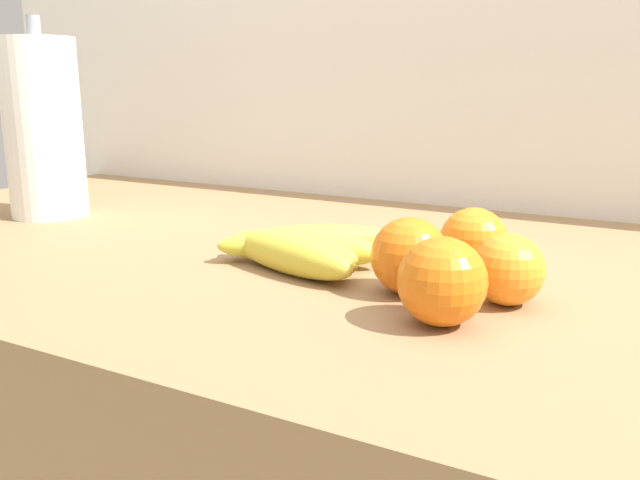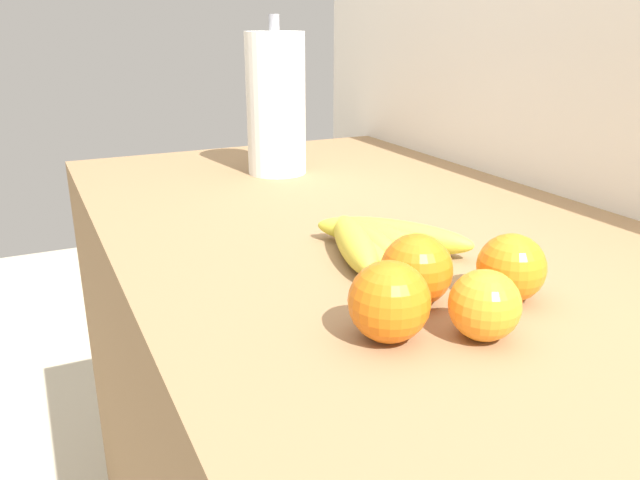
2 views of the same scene
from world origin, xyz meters
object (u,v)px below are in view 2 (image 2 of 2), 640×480
orange_right (416,270)px  orange_front (509,268)px  paper_towel_roll (276,104)px  orange_center (389,301)px  orange_far_right (485,305)px  banana_bunch (372,240)px

orange_right → orange_front: size_ratio=1.04×
paper_towel_roll → orange_center: bearing=-13.4°
orange_center → orange_front: (-0.02, 0.16, -0.00)m
orange_far_right → orange_center: bearing=-114.2°
orange_center → paper_towel_roll: size_ratio=0.26×
banana_bunch → orange_center: size_ratio=2.60×
orange_center → orange_front: 0.16m
orange_front → orange_center: bearing=-82.6°
orange_front → paper_towel_roll: (-0.67, 0.00, 0.10)m
orange_right → paper_towel_roll: size_ratio=0.26×
banana_bunch → orange_front: orange_front is taller
banana_bunch → orange_center: bearing=-26.3°
orange_far_right → orange_front: 0.10m
orange_center → paper_towel_roll: (-0.69, 0.17, 0.10)m
orange_center → orange_front: size_ratio=1.06×
orange_front → paper_towel_roll: size_ratio=0.25×
banana_bunch → orange_right: (0.15, -0.03, 0.02)m
orange_right → paper_towel_roll: bearing=171.3°
orange_right → orange_far_right: 0.10m
banana_bunch → orange_center: orange_center is taller
orange_right → orange_far_right: bearing=8.3°
banana_bunch → orange_right: 0.15m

